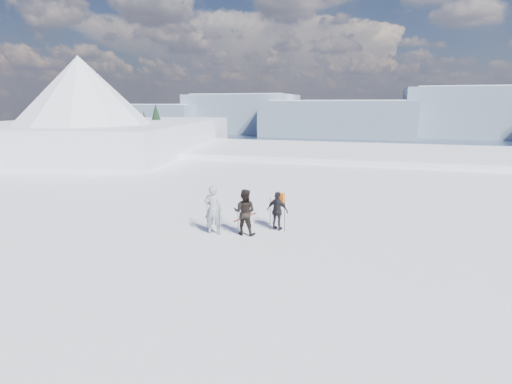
% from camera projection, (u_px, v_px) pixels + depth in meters
% --- Properties ---
extents(lake_basin, '(820.00, 820.00, 71.62)m').
position_uv_depth(lake_basin, '(344.00, 216.00, 41.85)').
color(lake_basin, white).
rests_on(lake_basin, ground).
extents(far_mountain_range, '(770.00, 110.00, 53.00)m').
position_uv_depth(far_mountain_range, '(404.00, 115.00, 430.76)').
color(far_mountain_range, slate).
rests_on(far_mountain_range, ground).
extents(near_ridge, '(31.37, 35.68, 25.62)m').
position_uv_depth(near_ridge, '(120.00, 176.00, 48.05)').
color(near_ridge, white).
rests_on(near_ridge, ground).
extents(skier_grey, '(0.76, 0.56, 1.94)m').
position_uv_depth(skier_grey, '(213.00, 209.00, 15.49)').
color(skier_grey, '#8E939B').
rests_on(skier_grey, ground).
extents(skier_dark, '(0.90, 0.71, 1.81)m').
position_uv_depth(skier_dark, '(245.00, 212.00, 15.36)').
color(skier_dark, black).
rests_on(skier_dark, ground).
extents(skier_pack, '(0.98, 0.56, 1.57)m').
position_uv_depth(skier_pack, '(278.00, 211.00, 15.96)').
color(skier_pack, black).
rests_on(skier_pack, ground).
extents(backpack, '(0.37, 0.25, 0.51)m').
position_uv_depth(backpack, '(281.00, 184.00, 15.95)').
color(backpack, orange).
rests_on(backpack, skier_pack).
extents(ski_poles, '(2.88, 1.22, 1.34)m').
position_uv_depth(ski_poles, '(246.00, 218.00, 15.58)').
color(ski_poles, black).
rests_on(ski_poles, ground).
extents(skis_loose, '(0.63, 1.69, 0.03)m').
position_uv_depth(skis_loose, '(247.00, 217.00, 17.87)').
color(skis_loose, black).
rests_on(skis_loose, ground).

